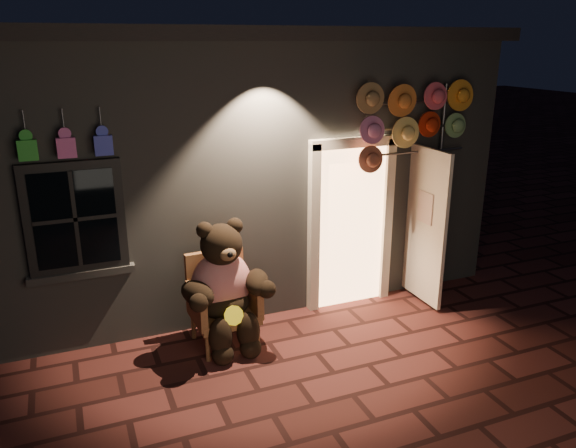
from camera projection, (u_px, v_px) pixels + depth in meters
ground at (297, 382)px, 5.71m from camera, size 60.00×60.00×0.00m
shop_building at (197, 147)px, 8.68m from camera, size 7.30×5.95×3.51m
wicker_armchair at (221, 299)px, 6.35m from camera, size 0.75×0.68×1.04m
teddy_bear at (224, 287)px, 6.17m from camera, size 1.08×0.86×1.49m
hat_rack at (414, 122)px, 6.85m from camera, size 1.59×0.22×2.81m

